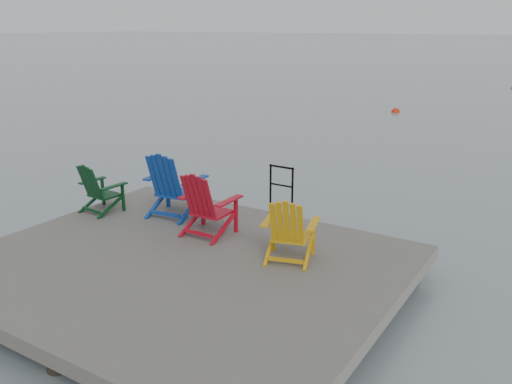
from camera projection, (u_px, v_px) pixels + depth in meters
The scene contains 8 objects.
ground at pixel (183, 292), 7.93m from camera, with size 400.00×400.00×0.00m, color slate.
dock at pixel (182, 270), 7.82m from camera, with size 6.00×5.00×1.40m.
handrail at pixel (281, 186), 9.47m from camera, with size 0.48×0.04×0.90m.
chair_green at pixel (99, 188), 9.65m from camera, with size 0.75×0.70×0.90m.
chair_blue at pixel (172, 184), 9.42m from camera, with size 1.00×0.94×1.16m.
chair_red at pixel (206, 204), 8.57m from camera, with size 0.85×0.79×1.05m.
chair_yellow at pixel (289, 229), 7.64m from camera, with size 0.90×0.86×0.96m.
buoy_a at pixel (395, 112), 23.94m from camera, with size 0.38×0.38×0.38m, color red.
Camera 1 is at (4.70, -5.46, 3.76)m, focal length 38.00 mm.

